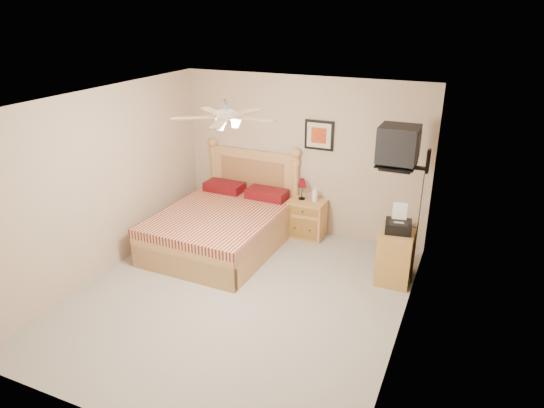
# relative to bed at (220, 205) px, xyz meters

# --- Properties ---
(floor) EXTENTS (4.50, 4.50, 0.00)m
(floor) POSITION_rel_bed_xyz_m (0.88, -1.12, -0.70)
(floor) COLOR gray
(floor) RESTS_ON ground
(ceiling) EXTENTS (4.00, 4.50, 0.04)m
(ceiling) POSITION_rel_bed_xyz_m (0.88, -1.12, 1.80)
(ceiling) COLOR white
(ceiling) RESTS_ON ground
(wall_back) EXTENTS (4.00, 0.04, 2.50)m
(wall_back) POSITION_rel_bed_xyz_m (0.88, 1.13, 0.55)
(wall_back) COLOR tan
(wall_back) RESTS_ON ground
(wall_front) EXTENTS (4.00, 0.04, 2.50)m
(wall_front) POSITION_rel_bed_xyz_m (0.88, -3.37, 0.55)
(wall_front) COLOR tan
(wall_front) RESTS_ON ground
(wall_left) EXTENTS (0.04, 4.50, 2.50)m
(wall_left) POSITION_rel_bed_xyz_m (-1.12, -1.12, 0.55)
(wall_left) COLOR tan
(wall_left) RESTS_ON ground
(wall_right) EXTENTS (0.04, 4.50, 2.50)m
(wall_right) POSITION_rel_bed_xyz_m (2.88, -1.12, 0.55)
(wall_right) COLOR tan
(wall_right) RESTS_ON ground
(bed) EXTENTS (1.71, 2.21, 1.40)m
(bed) POSITION_rel_bed_xyz_m (0.00, 0.00, 0.00)
(bed) COLOR tan
(bed) RESTS_ON ground
(nightstand) EXTENTS (0.56, 0.42, 0.60)m
(nightstand) POSITION_rel_bed_xyz_m (1.07, 0.88, -0.40)
(nightstand) COLOR #BB8844
(nightstand) RESTS_ON ground
(table_lamp) EXTENTS (0.24, 0.24, 0.34)m
(table_lamp) POSITION_rel_bed_xyz_m (0.95, 0.93, 0.07)
(table_lamp) COLOR #5B0610
(table_lamp) RESTS_ON nightstand
(lotion_bottle) EXTENTS (0.10, 0.10, 0.24)m
(lotion_bottle) POSITION_rel_bed_xyz_m (1.17, 0.92, 0.02)
(lotion_bottle) COLOR white
(lotion_bottle) RESTS_ON nightstand
(framed_picture) EXTENTS (0.46, 0.04, 0.46)m
(framed_picture) POSITION_rel_bed_xyz_m (1.15, 1.11, 0.92)
(framed_picture) COLOR black
(framed_picture) RESTS_ON wall_back
(dresser) EXTENTS (0.45, 0.64, 0.74)m
(dresser) POSITION_rel_bed_xyz_m (2.61, 0.12, -0.33)
(dresser) COLOR #A16E34
(dresser) RESTS_ON ground
(fax_machine) EXTENTS (0.38, 0.40, 0.35)m
(fax_machine) POSITION_rel_bed_xyz_m (2.61, 0.04, 0.22)
(fax_machine) COLOR black
(fax_machine) RESTS_ON dresser
(magazine_lower) EXTENTS (0.26, 0.30, 0.02)m
(magazine_lower) POSITION_rel_bed_xyz_m (2.61, 0.30, 0.05)
(magazine_lower) COLOR #C1B39F
(magazine_lower) RESTS_ON dresser
(magazine_upper) EXTENTS (0.20, 0.26, 0.02)m
(magazine_upper) POSITION_rel_bed_xyz_m (2.62, 0.30, 0.07)
(magazine_upper) COLOR #9B9171
(magazine_upper) RESTS_ON magazine_lower
(wall_tv) EXTENTS (0.56, 0.46, 0.58)m
(wall_tv) POSITION_rel_bed_xyz_m (2.63, 0.22, 1.11)
(wall_tv) COLOR black
(wall_tv) RESTS_ON wall_right
(ceiling_fan) EXTENTS (1.14, 1.14, 0.28)m
(ceiling_fan) POSITION_rel_bed_xyz_m (0.88, -1.32, 1.66)
(ceiling_fan) COLOR white
(ceiling_fan) RESTS_ON ceiling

